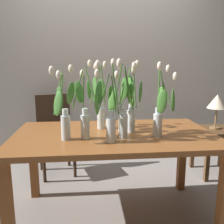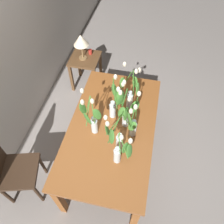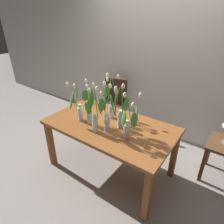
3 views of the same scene
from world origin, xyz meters
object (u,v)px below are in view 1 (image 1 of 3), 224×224
(tulip_vase_0, at_px, (161,111))
(tulip_vase_4, at_px, (131,109))
(tulip_vase_1, at_px, (99,103))
(table_lamp, at_px, (217,102))
(tulip_vase_2, at_px, (63,117))
(side_table, at_px, (216,138))
(tulip_vase_5, at_px, (111,114))
(tulip_vase_6, at_px, (84,110))
(tulip_vase_3, at_px, (124,109))
(dining_table, at_px, (114,144))
(dining_chair, at_px, (55,129))

(tulip_vase_0, bearing_deg, tulip_vase_4, 145.56)
(tulip_vase_1, relative_size, table_lamp, 1.46)
(tulip_vase_2, xyz_separation_m, side_table, (1.65, 0.86, -0.48))
(tulip_vase_0, xyz_separation_m, tulip_vase_5, (-0.39, -0.08, 0.01))
(tulip_vase_0, relative_size, tulip_vase_6, 0.98)
(tulip_vase_3, distance_m, side_table, 1.55)
(tulip_vase_6, height_order, table_lamp, tulip_vase_6)
(table_lamp, bearing_deg, dining_table, -150.04)
(tulip_vase_1, height_order, tulip_vase_6, tulip_vase_1)
(tulip_vase_2, height_order, tulip_vase_4, tulip_vase_4)
(dining_table, bearing_deg, dining_chair, 122.11)
(tulip_vase_2, bearing_deg, table_lamp, 28.29)
(table_lamp, bearing_deg, tulip_vase_5, -144.32)
(dining_chair, bearing_deg, tulip_vase_1, -58.11)
(table_lamp, bearing_deg, tulip_vase_2, -151.71)
(tulip_vase_1, height_order, tulip_vase_3, tulip_vase_3)
(tulip_vase_0, bearing_deg, dining_table, 158.98)
(side_table, xyz_separation_m, table_lamp, (-0.02, 0.02, 0.42))
(tulip_vase_5, bearing_deg, dining_chair, 115.33)
(tulip_vase_4, relative_size, tulip_vase_5, 0.99)
(dining_table, distance_m, tulip_vase_2, 0.49)
(side_table, bearing_deg, tulip_vase_5, -145.21)
(tulip_vase_2, distance_m, dining_chair, 1.21)
(dining_table, xyz_separation_m, tulip_vase_0, (0.34, -0.13, 0.29))
(tulip_vase_2, relative_size, dining_chair, 0.58)
(tulip_vase_2, height_order, table_lamp, tulip_vase_2)
(tulip_vase_0, bearing_deg, tulip_vase_3, 175.13)
(dining_table, xyz_separation_m, tulip_vase_4, (0.14, 0.01, 0.28))
(tulip_vase_2, xyz_separation_m, tulip_vase_4, (0.52, 0.17, 0.02))
(tulip_vase_3, height_order, tulip_vase_4, tulip_vase_3)
(tulip_vase_5, xyz_separation_m, table_lamp, (1.31, 0.94, -0.09))
(tulip_vase_1, bearing_deg, side_table, 21.03)
(tulip_vase_6, bearing_deg, dining_chair, 109.04)
(tulip_vase_2, distance_m, tulip_vase_6, 0.16)
(tulip_vase_6, bearing_deg, table_lamp, 29.24)
(tulip_vase_1, distance_m, tulip_vase_2, 0.43)
(tulip_vase_3, distance_m, table_lamp, 1.46)
(tulip_vase_2, relative_size, tulip_vase_5, 0.92)
(dining_chair, height_order, table_lamp, table_lamp)
(tulip_vase_2, height_order, dining_chair, tulip_vase_2)
(tulip_vase_1, relative_size, tulip_vase_6, 1.01)
(table_lamp, bearing_deg, tulip_vase_3, -145.21)
(tulip_vase_5, xyz_separation_m, side_table, (1.32, 0.92, -0.51))
(tulip_vase_0, xyz_separation_m, tulip_vase_3, (-0.28, 0.02, 0.02))
(tulip_vase_1, xyz_separation_m, tulip_vase_4, (0.25, -0.16, -0.03))
(table_lamp, bearing_deg, tulip_vase_1, -158.03)
(tulip_vase_5, relative_size, tulip_vase_6, 1.02)
(tulip_vase_3, xyz_separation_m, tulip_vase_5, (-0.11, -0.11, -0.01))
(tulip_vase_6, xyz_separation_m, side_table, (1.51, 0.82, -0.52))
(tulip_vase_2, height_order, tulip_vase_6, tulip_vase_6)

